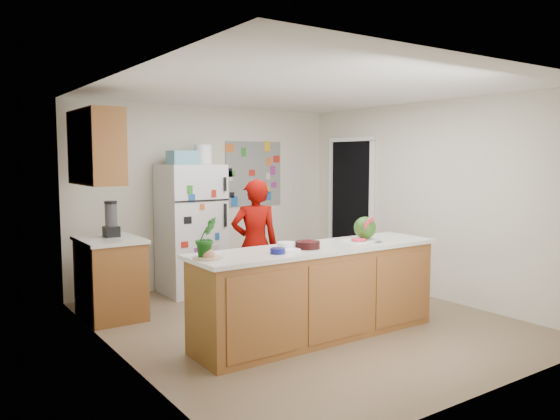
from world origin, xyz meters
TOP-DOWN VIEW (x-y plane):
  - floor at (0.00, 0.00)m, footprint 4.00×4.50m
  - wall_back at (0.00, 2.26)m, footprint 4.00×0.02m
  - wall_left at (-2.01, 0.00)m, footprint 0.02×4.50m
  - wall_right at (2.01, 0.00)m, footprint 0.02×4.50m
  - ceiling at (0.00, 0.00)m, footprint 4.00×4.50m
  - doorway at (1.99, 1.45)m, footprint 0.03×0.85m
  - peninsula_base at (-0.20, -0.50)m, footprint 2.60×0.62m
  - peninsula_top at (-0.20, -0.50)m, footprint 2.68×0.70m
  - side_counter_base at (-1.69, 1.35)m, footprint 0.60×0.80m
  - side_counter_top at (-1.69, 1.35)m, footprint 0.64×0.84m
  - upper_cabinets at (-1.82, 1.30)m, footprint 0.35×1.00m
  - refrigerator at (-0.45, 1.88)m, footprint 0.75×0.70m
  - fridge_top_bin at (-0.55, 1.88)m, footprint 0.35×0.28m
  - photo_collage at (0.75, 2.24)m, footprint 0.95×0.01m
  - person at (-0.17, 0.74)m, footprint 0.65×0.53m
  - blender_appliance at (-1.64, 1.43)m, footprint 0.13×0.13m
  - cutting_board at (0.40, -0.48)m, footprint 0.37×0.28m
  - watermelon at (0.46, -0.46)m, footprint 0.24×0.24m
  - watermelon_slice at (0.31, -0.53)m, footprint 0.16×0.16m
  - cherry_bowl at (-0.37, -0.54)m, footprint 0.26×0.26m
  - white_bowl at (-0.54, -0.43)m, footprint 0.19×0.19m
  - cobalt_bowl at (-0.77, -0.62)m, footprint 0.18×0.18m
  - plate at (-1.40, -0.48)m, footprint 0.35×0.35m
  - paper_towel at (-0.59, -0.55)m, footprint 0.17×0.15m
  - keys at (0.46, -0.67)m, footprint 0.11×0.08m
  - potted_plant at (-1.40, -0.45)m, footprint 0.21×0.17m

SIDE VIEW (x-z plane):
  - floor at x=0.00m, z-range -0.02..0.00m
  - side_counter_base at x=-1.69m, z-range 0.00..0.86m
  - peninsula_base at x=-0.20m, z-range 0.00..0.88m
  - person at x=-0.17m, z-range 0.00..1.54m
  - refrigerator at x=-0.45m, z-range 0.00..1.70m
  - side_counter_top at x=-1.69m, z-range 0.86..0.90m
  - peninsula_top at x=-0.20m, z-range 0.88..0.92m
  - cutting_board at x=0.40m, z-range 0.92..0.93m
  - keys at x=0.46m, z-range 0.92..0.93m
  - plate at x=-1.40m, z-range 0.92..0.94m
  - paper_towel at x=-0.59m, z-range 0.92..0.94m
  - watermelon_slice at x=0.31m, z-range 0.93..0.95m
  - cobalt_bowl at x=-0.77m, z-range 0.92..0.97m
  - white_bowl at x=-0.54m, z-range 0.92..0.98m
  - cherry_bowl at x=-0.37m, z-range 0.92..0.99m
  - doorway at x=1.99m, z-range 0.00..2.04m
  - watermelon at x=0.46m, z-range 0.93..1.17m
  - blender_appliance at x=-1.64m, z-range 0.90..1.28m
  - potted_plant at x=-1.40m, z-range 0.92..1.28m
  - wall_back at x=0.00m, z-range 0.00..2.50m
  - wall_left at x=-2.01m, z-range 0.00..2.50m
  - wall_right at x=2.01m, z-range 0.00..2.50m
  - photo_collage at x=0.75m, z-range 1.08..2.02m
  - fridge_top_bin at x=-0.55m, z-range 1.70..1.88m
  - upper_cabinets at x=-1.82m, z-range 1.50..2.30m
  - ceiling at x=0.00m, z-range 2.50..2.52m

